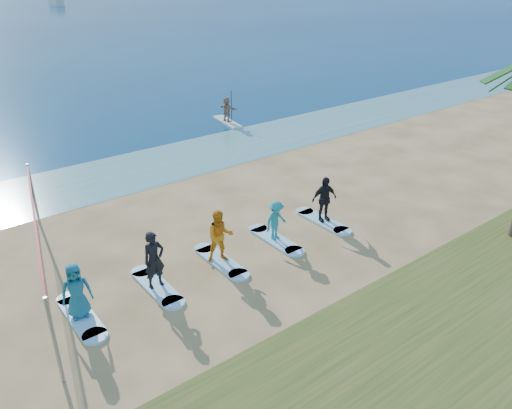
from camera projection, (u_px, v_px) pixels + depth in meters
ground at (258, 266)px, 16.76m from camera, size 600.00×600.00×0.00m
shallow_water at (125, 173)px, 24.24m from camera, size 600.00×600.00×0.00m
volleyball_net at (38, 232)px, 14.98m from camera, size 2.09×8.86×2.50m
paddleboard at (227, 122)px, 31.82m from camera, size 1.19×3.07×0.12m
paddleboarder at (227, 109)px, 31.46m from camera, size 0.72×1.49×1.54m
boat_offshore_b at (57, 6)px, 119.70m from camera, size 2.04×5.72×1.83m
surfboard_0 at (81, 317)px, 14.28m from camera, size 0.70×2.20×0.09m
student_0 at (76, 291)px, 13.89m from camera, size 0.93×0.70×1.70m
surfboard_1 at (157, 287)px, 15.61m from camera, size 0.70×2.20×0.09m
student_1 at (154, 260)px, 15.18m from camera, size 0.69×0.46×1.88m
surfboard_2 at (221, 261)px, 16.94m from camera, size 0.70×2.20×0.09m
student_2 at (220, 236)px, 16.52m from camera, size 1.11×1.01×1.85m
surfboard_3 at (276, 240)px, 18.27m from camera, size 0.70×2.20×0.09m
student_3 at (276, 220)px, 17.92m from camera, size 1.04×0.69×1.50m
surfboard_4 at (323, 221)px, 19.59m from camera, size 0.70×2.20×0.09m
student_4 at (324, 199)px, 19.18m from camera, size 1.14×0.67×1.81m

